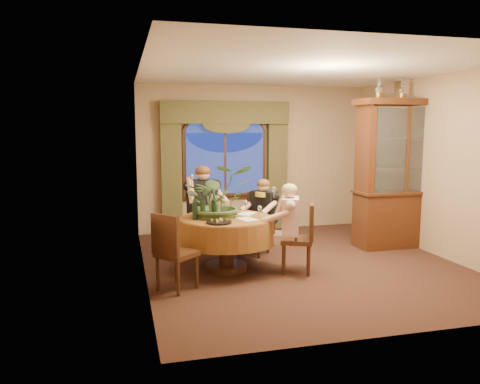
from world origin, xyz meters
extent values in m
plane|color=black|center=(0.00, 0.00, 0.00)|extent=(5.00, 5.00, 0.00)
plane|color=#9C7D5E|center=(0.00, 2.50, 1.40)|extent=(4.50, 0.00, 4.50)
plane|color=#9C7D5E|center=(2.25, 0.00, 1.40)|extent=(0.00, 5.00, 5.00)
plane|color=white|center=(0.00, 0.00, 2.80)|extent=(5.00, 5.00, 0.00)
cube|color=#403D20|center=(-1.63, 2.38, 1.18)|extent=(0.38, 0.14, 2.32)
cube|color=#403D20|center=(0.43, 2.38, 1.18)|extent=(0.38, 0.14, 2.32)
cylinder|color=maroon|center=(-1.12, -0.01, 0.38)|extent=(1.80, 1.80, 0.75)
cube|color=#3D1D10|center=(1.96, 0.60, 1.23)|extent=(1.51, 0.59, 2.45)
cube|color=black|center=(-0.21, -0.36, 0.48)|extent=(0.54, 0.54, 0.96)
cube|color=black|center=(-0.53, 0.67, 0.48)|extent=(0.59, 0.59, 0.96)
cube|color=black|center=(-1.27, 1.01, 0.48)|extent=(0.48, 0.48, 0.96)
cube|color=black|center=(-1.89, -0.67, 0.48)|extent=(0.59, 0.59, 0.96)
imported|color=#3D5A34|center=(-1.21, 0.10, 1.37)|extent=(0.98, 1.09, 0.85)
imported|color=#576230|center=(-1.05, -0.04, 0.77)|extent=(0.16, 0.16, 0.05)
cylinder|color=black|center=(-1.31, -0.39, 0.76)|extent=(0.33, 0.33, 0.02)
cylinder|color=black|center=(-1.46, -0.07, 0.92)|extent=(0.07, 0.07, 0.33)
cylinder|color=black|center=(-1.57, -0.05, 0.92)|extent=(0.07, 0.07, 0.33)
cylinder|color=black|center=(-1.30, -0.03, 0.92)|extent=(0.07, 0.07, 0.33)
cylinder|color=tan|center=(-1.32, 0.04, 0.92)|extent=(0.07, 0.07, 0.33)
cube|color=white|center=(-0.88, -0.23, 0.75)|extent=(0.29, 0.35, 0.00)
cube|color=white|center=(-0.79, 0.18, 0.75)|extent=(0.35, 0.37, 0.00)
camera|label=1|loc=(-2.52, -6.28, 1.98)|focal=35.00mm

